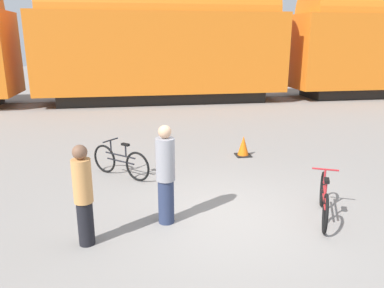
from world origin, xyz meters
The scene contains 9 objects.
ground_plane centered at (0.00, 0.00, 0.00)m, with size 80.00×80.00×0.00m, color gray.
freight_train centered at (0.00, 12.75, 3.00)m, with size 37.34×2.97×5.68m.
rail_near centered at (0.00, 12.03, 0.01)m, with size 49.34×0.07×0.01m, color #4C4238.
rail_far centered at (0.00, 13.46, 0.01)m, with size 49.34×0.07×0.01m, color #4C4238.
bicycle_maroon centered at (1.62, -0.30, 0.35)m, with size 0.81×1.59×0.82m.
bicycle_black centered at (-1.94, 2.39, 0.36)m, with size 1.28×1.19×0.84m.
person_in_grey centered at (-1.13, -0.01, 0.87)m, with size 0.32×0.32×1.73m.
person_in_tan centered at (-2.42, -0.51, 0.82)m, with size 0.29×0.29×1.60m.
traffic_cone centered at (1.31, 3.45, 0.25)m, with size 0.40×0.40×0.55m.
Camera 1 is at (-1.67, -5.89, 3.08)m, focal length 35.00 mm.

